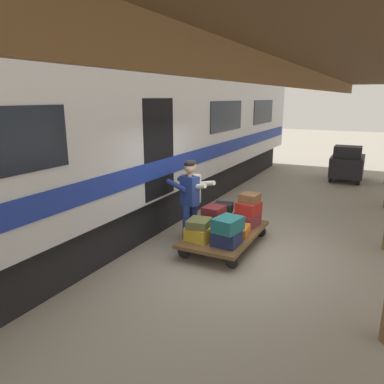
{
  "coord_description": "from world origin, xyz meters",
  "views": [
    {
      "loc": [
        -2.12,
        6.29,
        2.97
      ],
      "look_at": [
        1.09,
        0.04,
        1.15
      ],
      "focal_mm": 34.38,
      "sensor_mm": 36.0,
      "label": 1
    }
  ],
  "objects": [
    {
      "name": "suitcase_gray_aluminum",
      "position": [
        0.76,
        -0.26,
        0.45
      ],
      "size": [
        0.43,
        0.53,
        0.29
      ],
      "primitive_type": "cube",
      "rotation": [
        0.0,
        0.0,
        -0.02
      ],
      "color": "#9EA0A5",
      "rests_on": "luggage_cart"
    },
    {
      "name": "train_car",
      "position": [
        3.35,
        0.0,
        2.06
      ],
      "size": [
        3.02,
        20.59,
        4.0
      ],
      "color": "#B7BABF",
      "rests_on": "ground_plane"
    },
    {
      "name": "suitcase_red_plastic",
      "position": [
        0.22,
        -0.88,
        0.69
      ],
      "size": [
        0.5,
        0.51,
        0.25
      ],
      "primitive_type": "cube",
      "rotation": [
        0.0,
        0.0,
        -0.19
      ],
      "color": "#AD231E",
      "rests_on": "suitcase_burgundy_valise"
    },
    {
      "name": "luggage_cart",
      "position": [
        0.49,
        -0.26,
        0.27
      ],
      "size": [
        1.21,
        2.17,
        0.31
      ],
      "color": "brown",
      "rests_on": "ground_plane"
    },
    {
      "name": "suitcase_teal_softside",
      "position": [
        0.18,
        0.37,
        0.72
      ],
      "size": [
        0.5,
        0.59,
        0.26
      ],
      "primitive_type": "cube",
      "rotation": [
        0.0,
        0.0,
        -0.17
      ],
      "color": "#1E666B",
      "rests_on": "suitcase_navy_fabric"
    },
    {
      "name": "porter_by_door",
      "position": [
        1.28,
        -0.32,
        0.93
      ],
      "size": [
        0.71,
        0.5,
        1.7
      ],
      "color": "#332D28",
      "rests_on": "ground_plane"
    },
    {
      "name": "ground_plane",
      "position": [
        0.0,
        0.0,
        0.0
      ],
      "size": [
        60.0,
        60.0,
        0.0
      ],
      "primitive_type": "plane",
      "color": "gray"
    },
    {
      "name": "suitcase_olive_duffel",
      "position": [
        0.78,
        0.35,
        0.65
      ],
      "size": [
        0.45,
        0.51,
        0.15
      ],
      "primitive_type": "cube",
      "rotation": [
        0.0,
        0.0,
        0.13
      ],
      "color": "brown",
      "rests_on": "suitcase_yellow_case"
    },
    {
      "name": "suitcase_brown_leather",
      "position": [
        0.21,
        -0.92,
        0.9
      ],
      "size": [
        0.4,
        0.4,
        0.18
      ],
      "primitive_type": "cube",
      "rotation": [
        0.0,
        0.0,
        -0.08
      ],
      "color": "brown",
      "rests_on": "suitcase_red_plastic"
    },
    {
      "name": "suitcase_burgundy_valise",
      "position": [
        0.22,
        -0.86,
        0.44
      ],
      "size": [
        0.47,
        0.59,
        0.25
      ],
      "primitive_type": "cube",
      "rotation": [
        0.0,
        0.0,
        -0.13
      ],
      "color": "maroon",
      "rests_on": "luggage_cart"
    },
    {
      "name": "porter_in_overalls",
      "position": [
        1.26,
        -0.15,
        0.93
      ],
      "size": [
        0.73,
        0.55,
        1.7
      ],
      "color": "navy",
      "rests_on": "ground_plane"
    },
    {
      "name": "suitcase_navy_fabric",
      "position": [
        0.22,
        0.34,
        0.45
      ],
      "size": [
        0.46,
        0.49,
        0.28
      ],
      "primitive_type": "cube",
      "rotation": [
        0.0,
        0.0,
        -0.02
      ],
      "color": "navy",
      "rests_on": "luggage_cart"
    },
    {
      "name": "suitcase_maroon_trunk",
      "position": [
        0.72,
        -0.22,
        0.71
      ],
      "size": [
        0.41,
        0.45,
        0.24
      ],
      "primitive_type": "cube",
      "rotation": [
        0.0,
        0.0,
        -0.07
      ],
      "color": "maroon",
      "rests_on": "suitcase_gray_aluminum"
    },
    {
      "name": "baggage_tug",
      "position": [
        -1.13,
        -7.97,
        0.63
      ],
      "size": [
        1.13,
        1.72,
        1.3
      ],
      "color": "black",
      "rests_on": "ground_plane"
    },
    {
      "name": "suitcase_black_hardshell",
      "position": [
        0.76,
        -0.84,
        0.63
      ],
      "size": [
        0.45,
        0.44,
        0.2
      ],
      "primitive_type": "cube",
      "rotation": [
        0.0,
        0.0,
        0.21
      ],
      "color": "black",
      "rests_on": "suitcase_cream_canvas"
    },
    {
      "name": "suitcase_yellow_case",
      "position": [
        0.76,
        0.34,
        0.44
      ],
      "size": [
        0.51,
        0.53,
        0.26
      ],
      "primitive_type": "cube",
      "rotation": [
        0.0,
        0.0,
        -0.12
      ],
      "color": "gold",
      "rests_on": "luggage_cart"
    },
    {
      "name": "suitcase_orange_carryall",
      "position": [
        0.22,
        -0.26,
        0.4
      ],
      "size": [
        0.48,
        0.54,
        0.17
      ],
      "primitive_type": "cube",
      "rotation": [
        0.0,
        0.0,
        0.11
      ],
      "color": "#CC6B23",
      "rests_on": "luggage_cart"
    },
    {
      "name": "suitcase_cream_canvas",
      "position": [
        0.76,
        -0.86,
        0.42
      ],
      "size": [
        0.42,
        0.57,
        0.22
      ],
      "primitive_type": "cube",
      "rotation": [
        0.0,
        0.0,
        0.01
      ],
      "color": "beige",
      "rests_on": "luggage_cart"
    }
  ]
}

